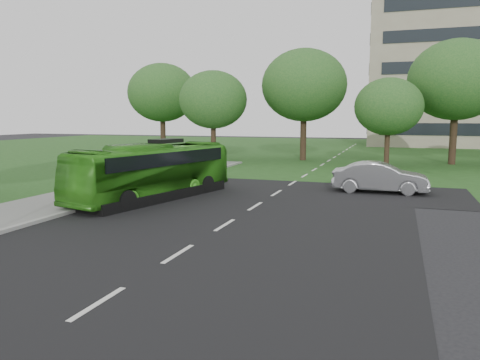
{
  "coord_description": "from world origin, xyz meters",
  "views": [
    {
      "loc": [
        6.18,
        -14.39,
        4.13
      ],
      "look_at": [
        0.18,
        3.3,
        1.6
      ],
      "focal_mm": 35.0,
      "sensor_mm": 36.0,
      "label": 1
    }
  ],
  "objects_px": {
    "tree_park_c": "(389,107)",
    "sedan": "(380,177)",
    "bus": "(154,171)",
    "tree_park_d": "(457,80)",
    "tree_park_f": "(162,93)",
    "tree_park_a": "(213,100)",
    "tree_park_b": "(304,85)"
  },
  "relations": [
    {
      "from": "tree_park_f",
      "to": "bus",
      "type": "height_order",
      "value": "tree_park_f"
    },
    {
      "from": "tree_park_c",
      "to": "sedan",
      "type": "relative_size",
      "value": 1.43
    },
    {
      "from": "sedan",
      "to": "tree_park_c",
      "type": "bearing_deg",
      "value": -0.61
    },
    {
      "from": "tree_park_f",
      "to": "bus",
      "type": "bearing_deg",
      "value": -62.98
    },
    {
      "from": "tree_park_b",
      "to": "sedan",
      "type": "xyz_separation_m",
      "value": [
        7.74,
        -17.65,
        -6.21
      ]
    },
    {
      "from": "tree_park_a",
      "to": "sedan",
      "type": "relative_size",
      "value": 1.65
    },
    {
      "from": "bus",
      "to": "tree_park_b",
      "type": "bearing_deg",
      "value": 95.98
    },
    {
      "from": "bus",
      "to": "sedan",
      "type": "xyz_separation_m",
      "value": [
        10.8,
        5.7,
        -0.56
      ]
    },
    {
      "from": "tree_park_c",
      "to": "tree_park_d",
      "type": "distance_m",
      "value": 7.18
    },
    {
      "from": "tree_park_f",
      "to": "sedan",
      "type": "distance_m",
      "value": 31.11
    },
    {
      "from": "tree_park_a",
      "to": "sedan",
      "type": "bearing_deg",
      "value": -42.52
    },
    {
      "from": "tree_park_a",
      "to": "tree_park_f",
      "type": "bearing_deg",
      "value": 147.5
    },
    {
      "from": "tree_park_c",
      "to": "tree_park_b",
      "type": "bearing_deg",
      "value": 153.12
    },
    {
      "from": "tree_park_f",
      "to": "sedan",
      "type": "xyz_separation_m",
      "value": [
        23.6,
        -19.4,
        -5.86
      ]
    },
    {
      "from": "tree_park_c",
      "to": "tree_park_d",
      "type": "xyz_separation_m",
      "value": [
        5.36,
        4.19,
        2.29
      ]
    },
    {
      "from": "tree_park_d",
      "to": "sedan",
      "type": "xyz_separation_m",
      "value": [
        -5.34,
        -17.92,
        -6.4
      ]
    },
    {
      "from": "tree_park_b",
      "to": "bus",
      "type": "distance_m",
      "value": 24.22
    },
    {
      "from": "tree_park_c",
      "to": "tree_park_f",
      "type": "bearing_deg",
      "value": 166.48
    },
    {
      "from": "tree_park_a",
      "to": "tree_park_d",
      "type": "distance_m",
      "value": 21.31
    },
    {
      "from": "tree_park_b",
      "to": "tree_park_c",
      "type": "height_order",
      "value": "tree_park_b"
    },
    {
      "from": "tree_park_d",
      "to": "bus",
      "type": "xyz_separation_m",
      "value": [
        -16.14,
        -23.63,
        -5.84
      ]
    },
    {
      "from": "tree_park_a",
      "to": "sedan",
      "type": "distance_m",
      "value": 21.71
    },
    {
      "from": "tree_park_a",
      "to": "tree_park_b",
      "type": "height_order",
      "value": "tree_park_b"
    },
    {
      "from": "tree_park_a",
      "to": "tree_park_f",
      "type": "height_order",
      "value": "tree_park_f"
    },
    {
      "from": "tree_park_d",
      "to": "tree_park_f",
      "type": "relative_size",
      "value": 1.08
    },
    {
      "from": "tree_park_d",
      "to": "tree_park_f",
      "type": "height_order",
      "value": "tree_park_d"
    },
    {
      "from": "tree_park_d",
      "to": "bus",
      "type": "distance_m",
      "value": 29.2
    },
    {
      "from": "tree_park_b",
      "to": "tree_park_f",
      "type": "distance_m",
      "value": 15.96
    },
    {
      "from": "tree_park_d",
      "to": "bus",
      "type": "bearing_deg",
      "value": -124.33
    },
    {
      "from": "bus",
      "to": "sedan",
      "type": "relative_size",
      "value": 1.97
    },
    {
      "from": "tree_park_d",
      "to": "tree_park_f",
      "type": "xyz_separation_m",
      "value": [
        -28.94,
        1.48,
        -0.54
      ]
    },
    {
      "from": "tree_park_b",
      "to": "bus",
      "type": "relative_size",
      "value": 1.04
    }
  ]
}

